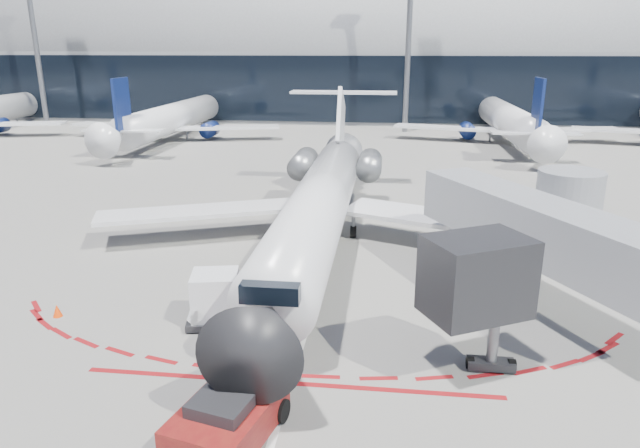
# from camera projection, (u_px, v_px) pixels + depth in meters

# --- Properties ---
(ground) EXTENTS (260.00, 260.00, 0.00)m
(ground) POSITION_uv_depth(u_px,v_px,m) (327.00, 260.00, 29.78)
(ground) COLOR slate
(ground) RESTS_ON ground
(apron_centerline) EXTENTS (0.25, 40.00, 0.01)m
(apron_centerline) POSITION_uv_depth(u_px,v_px,m) (331.00, 247.00, 31.67)
(apron_centerline) COLOR silver
(apron_centerline) RESTS_ON ground
(apron_stop_bar) EXTENTS (14.00, 0.25, 0.01)m
(apron_stop_bar) POSITION_uv_depth(u_px,v_px,m) (290.00, 383.00, 18.88)
(apron_stop_bar) COLOR maroon
(apron_stop_bar) RESTS_ON ground
(terminal_building) EXTENTS (150.00, 24.15, 24.00)m
(terminal_building) POSITION_uv_depth(u_px,v_px,m) (372.00, 61.00, 88.82)
(terminal_building) COLOR gray
(terminal_building) RESTS_ON ground
(jet_bridge) EXTENTS (10.03, 15.20, 4.90)m
(jet_bridge) POSITION_uv_depth(u_px,v_px,m) (542.00, 230.00, 24.90)
(jet_bridge) COLOR #9A9DA2
(jet_bridge) RESTS_ON ground
(light_mast_west) EXTENTS (0.70, 0.70, 25.00)m
(light_mast_west) POSITION_uv_depth(u_px,v_px,m) (34.00, 32.00, 76.71)
(light_mast_west) COLOR slate
(light_mast_west) RESTS_ON ground
(light_mast_centre) EXTENTS (0.70, 0.70, 25.00)m
(light_mast_centre) POSITION_uv_depth(u_px,v_px,m) (409.00, 31.00, 70.98)
(light_mast_centre) COLOR slate
(light_mast_centre) RESTS_ON ground
(regional_jet) EXTENTS (25.88, 31.91, 7.99)m
(regional_jet) POSITION_uv_depth(u_px,v_px,m) (322.00, 199.00, 31.29)
(regional_jet) COLOR white
(regional_jet) RESTS_ON ground
(pushback_tug) EXTENTS (3.15, 5.82, 1.48)m
(pushback_tug) POSITION_uv_depth(u_px,v_px,m) (228.00, 418.00, 16.04)
(pushback_tug) COLOR #630E10
(pushback_tug) RESTS_ON ground
(ramp_worker) EXTENTS (0.71, 0.64, 1.63)m
(ramp_worker) POSITION_uv_depth(u_px,v_px,m) (256.00, 394.00, 16.88)
(ramp_worker) COLOR #C0FD1A
(ramp_worker) RESTS_ON ground
(uld_container) EXTENTS (2.59, 2.33, 2.13)m
(uld_container) POSITION_uv_depth(u_px,v_px,m) (216.00, 299.00, 22.73)
(uld_container) COLOR black
(uld_container) RESTS_ON ground
(safety_cone_left) EXTENTS (0.38, 0.38, 0.53)m
(safety_cone_left) POSITION_uv_depth(u_px,v_px,m) (57.00, 311.00, 23.48)
(safety_cone_left) COLOR #FE3E05
(safety_cone_left) RESTS_ON ground
(bg_airliner_1) EXTENTS (30.23, 32.01, 9.78)m
(bg_airliner_1) POSITION_uv_depth(u_px,v_px,m) (171.00, 98.00, 67.56)
(bg_airliner_1) COLOR white
(bg_airliner_1) RESTS_ON ground
(bg_airliner_2) EXTENTS (30.65, 32.45, 9.91)m
(bg_airliner_2) POSITION_uv_depth(u_px,v_px,m) (510.00, 98.00, 65.66)
(bg_airliner_2) COLOR white
(bg_airliner_2) RESTS_ON ground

